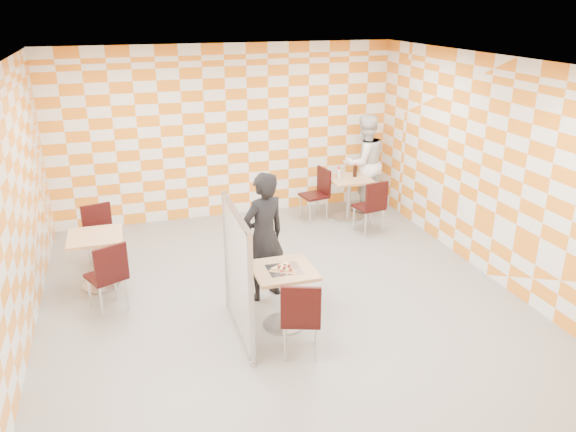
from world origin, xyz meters
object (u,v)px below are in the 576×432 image
(empty_table, at_px, (97,252))
(chair_second_side, at_px, (319,190))
(chair_second_front, at_px, (372,203))
(man_dark, at_px, (264,237))
(chair_main_front, at_px, (301,314))
(chair_empty_far, at_px, (100,231))
(main_table, at_px, (284,287))
(soda_bottle, at_px, (355,171))
(man_white, at_px, (364,163))
(chair_empty_near, at_px, (109,272))
(partition, at_px, (238,273))
(second_table, at_px, (349,191))
(sport_bottle, at_px, (339,173))

(empty_table, distance_m, chair_second_side, 3.99)
(chair_second_front, relative_size, man_dark, 0.54)
(chair_main_front, xyz_separation_m, chair_empty_far, (-2.05, 3.03, 0.00))
(main_table, xyz_separation_m, soda_bottle, (2.25, 3.13, 0.34))
(empty_table, bearing_deg, soda_bottle, 18.38)
(chair_second_front, height_order, man_white, man_white)
(chair_empty_near, relative_size, partition, 0.60)
(second_table, xyz_separation_m, partition, (-2.67, -3.11, 0.28))
(second_table, bearing_deg, chair_second_front, -84.11)
(sport_bottle, bearing_deg, second_table, -15.36)
(second_table, relative_size, chair_empty_near, 0.81)
(chair_empty_far, bearing_deg, sport_bottle, 11.09)
(chair_main_front, distance_m, chair_second_side, 4.21)
(chair_empty_near, relative_size, man_white, 0.52)
(partition, relative_size, soda_bottle, 6.74)
(second_table, relative_size, man_dark, 0.44)
(partition, distance_m, man_white, 4.66)
(chair_empty_far, height_order, soda_bottle, soda_bottle)
(chair_second_side, height_order, soda_bottle, soda_bottle)
(empty_table, bearing_deg, sport_bottle, 19.64)
(chair_main_front, relative_size, sport_bottle, 4.62)
(chair_empty_near, bearing_deg, main_table, -25.63)
(second_table, height_order, chair_second_front, chair_second_front)
(chair_empty_far, height_order, sport_bottle, sport_bottle)
(chair_second_front, height_order, man_dark, man_dark)
(chair_main_front, relative_size, man_white, 0.52)
(chair_empty_far, relative_size, man_white, 0.52)
(chair_second_front, relative_size, sport_bottle, 4.62)
(chair_second_side, bearing_deg, chair_empty_near, -147.54)
(soda_bottle, bearing_deg, man_dark, -133.89)
(main_table, bearing_deg, man_dark, 92.86)
(soda_bottle, bearing_deg, sport_bottle, -179.69)
(chair_second_side, distance_m, chair_empty_far, 3.76)
(partition, distance_m, soda_bottle, 4.22)
(chair_empty_near, height_order, partition, partition)
(main_table, relative_size, partition, 0.48)
(chair_empty_near, relative_size, chair_empty_far, 1.00)
(main_table, xyz_separation_m, partition, (-0.55, -0.03, 0.28))
(main_table, bearing_deg, empty_table, 141.33)
(second_table, bearing_deg, chair_main_front, -119.54)
(partition, relative_size, sport_bottle, 7.75)
(chair_second_front, bearing_deg, chair_empty_far, 179.24)
(second_table, height_order, man_dark, man_dark)
(empty_table, distance_m, man_dark, 2.29)
(chair_second_side, relative_size, man_white, 0.52)
(main_table, relative_size, sport_bottle, 3.75)
(empty_table, height_order, sport_bottle, sport_bottle)
(chair_empty_far, xyz_separation_m, sport_bottle, (4.01, 0.79, 0.29))
(chair_second_front, bearing_deg, partition, -139.88)
(man_white, bearing_deg, chair_empty_near, 19.07)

